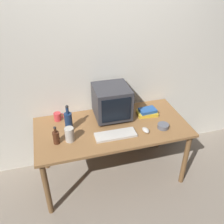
{
  "coord_description": "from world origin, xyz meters",
  "views": [
    {
      "loc": [
        -0.58,
        -2.06,
        2.26
      ],
      "look_at": [
        0.0,
        0.0,
        0.9
      ],
      "focal_mm": 39.33,
      "sensor_mm": 36.0,
      "label": 1
    }
  ],
  "objects": [
    {
      "name": "metal_canister",
      "position": [
        -0.46,
        -0.12,
        0.8
      ],
      "size": [
        0.09,
        0.09,
        0.15
      ],
      "primitive_type": "cylinder",
      "color": "#B7B2A8",
      "rests_on": "desk"
    },
    {
      "name": "desk",
      "position": [
        0.0,
        0.0,
        0.64
      ],
      "size": [
        1.63,
        0.79,
        0.72
      ],
      "color": "olive",
      "rests_on": "ground"
    },
    {
      "name": "bottle_tall",
      "position": [
        -0.45,
        0.06,
        0.83
      ],
      "size": [
        0.08,
        0.08,
        0.3
      ],
      "color": "navy",
      "rests_on": "desk"
    },
    {
      "name": "mug",
      "position": [
        -0.54,
        0.28,
        0.77
      ],
      "size": [
        0.12,
        0.08,
        0.09
      ],
      "color": "#CC383D",
      "rests_on": "desk"
    },
    {
      "name": "computer_mouse",
      "position": [
        0.31,
        -0.19,
        0.74
      ],
      "size": [
        0.07,
        0.11,
        0.04
      ],
      "primitive_type": "ellipsoid",
      "rotation": [
        0.0,
        0.0,
        0.15
      ],
      "color": "beige",
      "rests_on": "desk"
    },
    {
      "name": "cd_spindle",
      "position": [
        0.51,
        -0.18,
        0.74
      ],
      "size": [
        0.12,
        0.12,
        0.04
      ],
      "primitive_type": "cylinder",
      "color": "#595B66",
      "rests_on": "desk"
    },
    {
      "name": "back_wall",
      "position": [
        0.0,
        0.45,
        1.25
      ],
      "size": [
        4.0,
        0.08,
        2.5
      ],
      "primitive_type": "cube",
      "color": "silver",
      "rests_on": "ground"
    },
    {
      "name": "book_stack",
      "position": [
        0.45,
        0.11,
        0.75
      ],
      "size": [
        0.24,
        0.17,
        0.08
      ],
      "color": "gold",
      "rests_on": "desk"
    },
    {
      "name": "keyboard",
      "position": [
        -0.01,
        -0.17,
        0.73
      ],
      "size": [
        0.42,
        0.16,
        0.02
      ],
      "primitive_type": "cube",
      "rotation": [
        0.0,
        0.0,
        -0.01
      ],
      "color": "beige",
      "rests_on": "desk"
    },
    {
      "name": "crt_monitor",
      "position": [
        0.05,
        0.18,
        0.91
      ],
      "size": [
        0.39,
        0.39,
        0.37
      ],
      "color": "#333338",
      "rests_on": "desk"
    },
    {
      "name": "ground_plane",
      "position": [
        0.0,
        0.0,
        0.0
      ],
      "size": [
        6.0,
        6.0,
        0.0
      ],
      "primitive_type": "plane",
      "color": "gray"
    },
    {
      "name": "bottle_short",
      "position": [
        -0.59,
        -0.12,
        0.79
      ],
      "size": [
        0.06,
        0.06,
        0.2
      ],
      "color": "#472314",
      "rests_on": "desk"
    }
  ]
}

